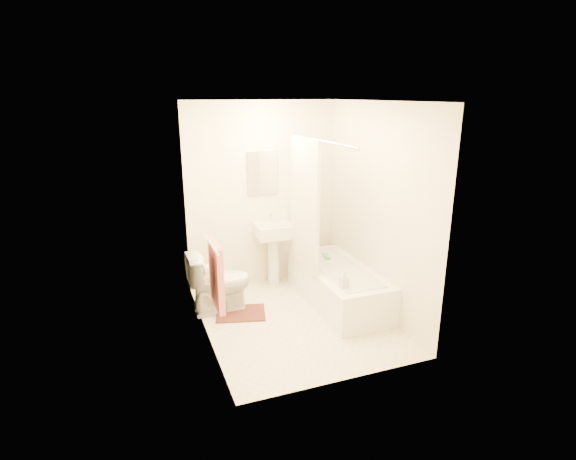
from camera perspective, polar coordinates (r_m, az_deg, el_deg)
name	(u,v)px	position (r m, az deg, el deg)	size (l,w,h in m)	color
floor	(296,320)	(5.22, 0.98, -11.33)	(2.40, 2.40, 0.00)	beige
ceiling	(297,101)	(4.60, 1.14, 16.05)	(2.40, 2.40, 0.00)	white
wall_back	(262,195)	(5.87, -3.26, 4.40)	(2.00, 0.02, 2.40)	beige
wall_left	(202,228)	(4.51, -10.85, 0.27)	(0.02, 2.40, 2.40)	beige
wall_right	(378,210)	(5.21, 11.35, 2.48)	(0.02, 2.40, 2.40)	beige
mirror	(263,173)	(5.79, -3.25, 7.26)	(0.40, 0.03, 0.55)	white
curtain_rod	(320,140)	(4.83, 4.04, 11.30)	(0.03, 0.03, 1.70)	silver
shower_curtain	(304,204)	(5.32, 2.09, 3.33)	(0.04, 0.80, 1.55)	silver
towel_bar	(212,245)	(4.31, -9.67, -1.84)	(0.02, 0.02, 0.60)	silver
towel	(216,275)	(4.43, -9.09, -5.72)	(0.06, 0.45, 0.66)	#CC7266
toilet_paper	(209,270)	(4.80, -9.95, -4.99)	(0.12, 0.12, 0.11)	white
toilet	(219,282)	(5.33, -8.70, -6.60)	(0.41, 0.73, 0.72)	white
sink	(274,252)	(5.95, -1.80, -2.82)	(0.47, 0.38, 0.92)	white
bathtub	(338,285)	(5.56, 6.35, -6.99)	(0.70, 1.61, 0.45)	white
bath_mat	(241,313)	(5.37, -6.01, -10.46)	(0.56, 0.42, 0.02)	#48231E
soap_bottle	(344,279)	(4.91, 7.12, -6.24)	(0.09, 0.09, 0.19)	white
scrub_brush	(326,256)	(5.78, 4.88, -3.37)	(0.06, 0.21, 0.04)	#48BB78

